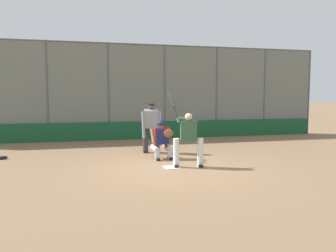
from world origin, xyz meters
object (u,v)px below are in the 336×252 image
Objects in this scene: catcher_behind_plate at (162,139)px; umpire_home at (151,126)px; spare_bat_near_backstop at (188,138)px; batter_at_plate at (188,138)px; fielding_glove_on_dirt at (2,158)px.

catcher_behind_plate is 0.71× the size of umpire_home.
umpire_home is (0.10, -1.19, 0.29)m from catcher_behind_plate.
catcher_behind_plate reaches higher than spare_bat_near_backstop.
batter_at_plate is 1.38m from catcher_behind_plate.
fielding_glove_on_dirt is at bearing -15.38° from batter_at_plate.
spare_bat_near_backstop is (-2.33, -3.13, -0.89)m from umpire_home.
umpire_home reaches higher than catcher_behind_plate.
spare_bat_near_backstop is (-2.23, -4.32, -0.59)m from catcher_behind_plate.
batter_at_plate reaches higher than fielding_glove_on_dirt.
batter_at_plate is 3.16× the size of spare_bat_near_backstop.
spare_bat_near_backstop is 2.33× the size of fielding_glove_on_dirt.
catcher_behind_plate is at bearing 166.51° from fielding_glove_on_dirt.
fielding_glove_on_dirt is at bearing -20.56° from catcher_behind_plate.
batter_at_plate is 1.73× the size of catcher_behind_plate.
catcher_behind_plate is 4.90m from spare_bat_near_backstop.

